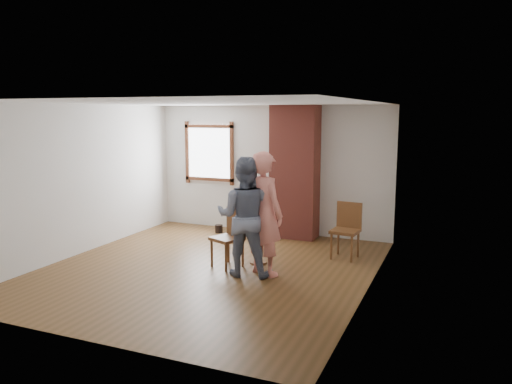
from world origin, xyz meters
TOP-DOWN VIEW (x-y plane):
  - ground at (0.00, 0.00)m, footprint 5.50×5.50m
  - room_shell at (-0.06, 0.61)m, footprint 5.04×5.52m
  - brick_chimney at (0.60, 2.50)m, footprint 0.90×0.50m
  - stoneware_crock at (-0.13, 2.40)m, footprint 0.38×0.38m
  - dark_pot at (-0.95, 2.24)m, footprint 0.21×0.21m
  - dining_chair_left at (0.25, 0.29)m, footprint 0.57×0.57m
  - dining_chair_right at (1.87, 1.50)m, footprint 0.48×0.48m
  - side_table at (0.61, 0.58)m, footprint 0.40×0.40m
  - cake_plate at (0.61, 0.58)m, footprint 0.18×0.18m
  - cake_slice at (0.62, 0.58)m, footprint 0.08×0.07m
  - man at (0.64, -0.02)m, footprint 0.99×0.83m
  - person_pink at (0.90, 0.11)m, footprint 0.81×0.69m

SIDE VIEW (x-z plane):
  - ground at x=0.00m, z-range 0.00..0.00m
  - dark_pot at x=-0.95m, z-range 0.00..0.16m
  - stoneware_crock at x=-0.13m, z-range 0.00..0.46m
  - side_table at x=0.61m, z-range 0.10..0.70m
  - dining_chair_left at x=0.25m, z-range 0.06..0.99m
  - dining_chair_right at x=1.87m, z-range 0.06..1.00m
  - cake_plate at x=0.61m, z-range 0.60..0.61m
  - cake_slice at x=0.62m, z-range 0.61..0.67m
  - man at x=0.64m, z-range 0.00..1.81m
  - person_pink at x=0.90m, z-range 0.00..1.89m
  - brick_chimney at x=0.60m, z-range 0.00..2.60m
  - room_shell at x=-0.06m, z-range 0.50..3.12m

